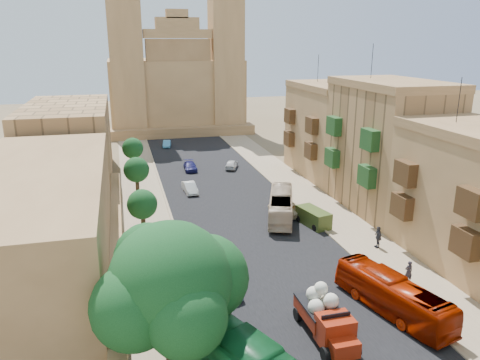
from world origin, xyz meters
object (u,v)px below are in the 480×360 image
street_tree_a (152,255)px  pedestrian_c (378,237)px  olive_pickup (313,217)px  car_dkblue (190,166)px  ficus_tree (172,286)px  street_tree_b (142,205)px  red_truck (326,316)px  bus_cream_east (281,206)px  car_blue_a (224,283)px  church (175,82)px  bus_green_north (234,357)px  pedestrian_a (409,272)px  car_white_a (190,188)px  bus_red_east (393,295)px  street_tree_c (136,170)px  car_blue_b (167,144)px  street_tree_d (133,148)px  car_cream (287,208)px  car_white_b (232,164)px

street_tree_a → pedestrian_c: street_tree_a is taller
olive_pickup → car_dkblue: (-8.77, 23.43, -0.19)m
ficus_tree → street_tree_b: size_ratio=2.00×
red_truck → bus_cream_east: bearing=78.4°
car_blue_a → church: bearing=75.9°
red_truck → bus_green_north: size_ratio=0.51×
olive_pickup → pedestrian_a: (2.39, -12.59, 0.09)m
car_blue_a → car_white_a: 23.86m
street_tree_b → bus_red_east: size_ratio=0.47×
street_tree_c → car_blue_a: bearing=-78.4°
car_blue_b → pedestrian_c: 47.97m
bus_green_north → car_blue_b: 59.45m
church → bus_green_north: size_ratio=3.23×
street_tree_b → car_dkblue: (7.73, 21.38, -2.32)m
ficus_tree → street_tree_a: size_ratio=1.77×
ficus_tree → bus_red_east: (14.84, 2.02, -3.88)m
street_tree_d → car_white_a: (6.14, -12.68, -2.43)m
street_tree_a → pedestrian_a: street_tree_a is taller
street_tree_a → bus_green_north: size_ratio=0.44×
street_tree_d → pedestrian_c: 38.11m
car_blue_a → car_white_a: bearing=77.5°
car_blue_a → car_blue_b: car_blue_a is taller
bus_cream_east → pedestrian_c: 10.78m
car_blue_a → car_cream: car_blue_a is taller
bus_cream_east → pedestrian_a: (4.89, -15.21, -0.46)m
bus_green_north → olive_pickup: bearing=31.8°
red_truck → bus_green_north: bearing=-158.8°
car_cream → pedestrian_a: (3.89, -16.22, 0.24)m
olive_pickup → pedestrian_c: 7.24m
street_tree_c → bus_cream_east: size_ratio=0.48×
street_tree_a → car_blue_b: size_ratio=1.41×
bus_red_east → car_cream: 19.57m
red_truck → car_dkblue: red_truck is taller
olive_pickup → car_dkblue: 25.02m
street_tree_c → bus_green_north: size_ratio=0.41×
street_tree_d → bus_green_north: street_tree_d is taller
car_white_a → car_cream: 13.16m
ficus_tree → car_white_a: 32.12m
street_tree_d → bus_cream_east: street_tree_d is taller
car_blue_a → car_blue_b: size_ratio=1.19×
bus_green_north → bus_red_east: (11.91, 3.89, -0.28)m
ficus_tree → car_cream: ficus_tree is taller
street_tree_c → car_cream: 18.43m
street_tree_d → bus_green_north: bearing=-85.6°
red_truck → car_white_a: 30.93m
church → bus_green_north: (-6.50, -76.48, -7.95)m
ficus_tree → pedestrian_c: (19.36, 11.58, -4.17)m
car_white_b → street_tree_d: bearing=9.9°
street_tree_b → bus_red_east: street_tree_b is taller
street_tree_d → pedestrian_a: 43.06m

